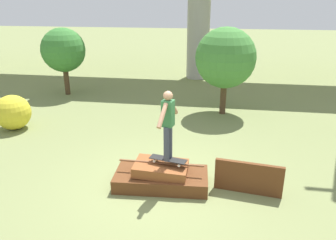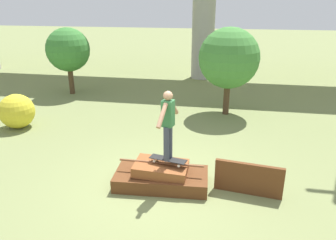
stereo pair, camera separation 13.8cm
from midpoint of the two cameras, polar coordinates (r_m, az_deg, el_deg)
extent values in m
plane|color=olive|center=(7.23, -0.60, -11.24)|extent=(80.00, 80.00, 0.00)
cube|color=#5B3319|center=(7.15, -0.61, -10.23)|extent=(2.03, 1.06, 0.30)
cube|color=brown|center=(7.03, -0.65, -8.40)|extent=(1.13, 0.75, 0.26)
cylinder|color=brown|center=(6.96, -0.62, -7.49)|extent=(1.81, 0.05, 0.05)
cube|color=#5B3319|center=(6.99, 14.39, -9.88)|extent=(1.38, 0.28, 0.68)
cube|color=black|center=(6.89, 0.58, -6.83)|extent=(0.82, 0.38, 0.01)
cylinder|color=silver|center=(6.91, 3.01, -7.30)|extent=(0.06, 0.04, 0.05)
cylinder|color=silver|center=(6.75, 2.47, -7.98)|extent=(0.06, 0.04, 0.05)
cylinder|color=silver|center=(7.09, -1.22, -6.50)|extent=(0.06, 0.04, 0.05)
cylinder|color=silver|center=(6.94, -1.85, -7.14)|extent=(0.06, 0.04, 0.05)
cylinder|color=#383D4C|center=(6.80, 0.86, -3.70)|extent=(0.12, 0.12, 0.74)
cylinder|color=#383D4C|center=(6.66, 0.31, -4.25)|extent=(0.12, 0.12, 0.74)
cube|color=#2D6638|center=(6.49, 0.61, 1.17)|extent=(0.26, 0.25, 0.54)
sphere|color=#A37556|center=(6.38, 0.62, 4.25)|extent=(0.19, 0.19, 0.19)
cylinder|color=#A37556|center=(6.73, 1.55, 2.30)|extent=(0.18, 0.44, 0.43)
cylinder|color=#A37556|center=(6.22, -0.40, 0.76)|extent=(0.18, 0.44, 0.43)
cylinder|color=#A8A59E|center=(16.59, 6.48, 17.15)|extent=(1.10, 1.10, 5.79)
cylinder|color=#4C3823|center=(11.51, 10.47, 3.65)|extent=(0.21, 0.21, 1.09)
sphere|color=#428438|center=(11.19, 10.93, 10.54)|extent=(2.02, 2.02, 2.02)
cylinder|color=#4C3823|center=(14.41, -16.22, 6.56)|extent=(0.21, 0.21, 1.10)
sphere|color=#387A33|center=(14.17, -16.75, 11.66)|extent=(1.77, 1.77, 1.77)
sphere|color=gold|center=(11.08, -24.51, 1.40)|extent=(1.07, 1.07, 1.07)
camera|label=1|loc=(0.07, -89.39, 0.23)|focal=35.00mm
camera|label=2|loc=(0.07, 90.61, -0.23)|focal=35.00mm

